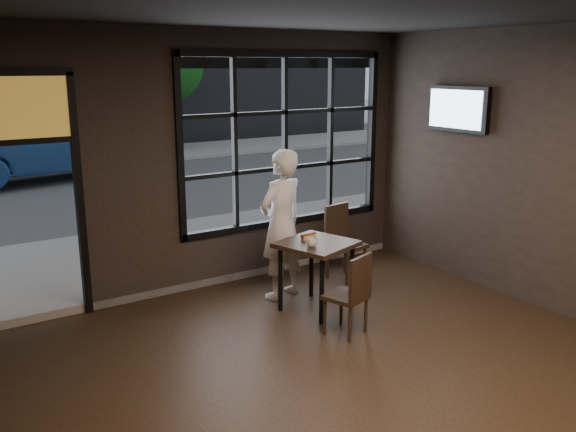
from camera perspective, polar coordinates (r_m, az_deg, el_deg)
floor at (r=5.32m, az=9.89°, el=-17.77°), size 6.00×7.00×0.02m
window_frame at (r=8.09m, az=-0.30°, el=7.10°), size 3.06×0.12×2.28m
stained_transom at (r=6.84m, az=-24.53°, el=9.22°), size 1.20×0.06×0.70m
cafe_table at (r=7.05m, az=2.66°, el=-5.60°), size 0.95×0.95×0.82m
chair_near at (r=6.44m, az=5.44°, el=-7.25°), size 0.49×0.49×0.89m
chair_window at (r=8.05m, az=5.51°, el=-2.53°), size 0.49×0.49×0.98m
man at (r=7.29m, az=-0.62°, el=-0.81°), size 0.75×0.59×1.82m
hotdog at (r=7.03m, az=1.93°, el=-1.94°), size 0.21×0.10×0.06m
cup at (r=6.73m, az=2.25°, el=-2.49°), size 0.13×0.13×0.10m
tv at (r=8.14m, az=15.59°, el=9.63°), size 0.11×0.98×0.57m
navy_car at (r=15.89m, az=-22.15°, el=6.08°), size 4.87×2.49×1.53m
tree_right at (r=20.01m, az=-11.24°, el=13.66°), size 2.28×2.28×3.90m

